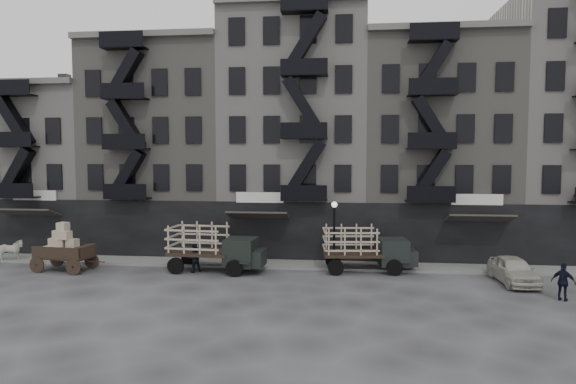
# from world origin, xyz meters

# --- Properties ---
(ground) EXTENTS (140.00, 140.00, 0.00)m
(ground) POSITION_xyz_m (0.00, 0.00, 0.00)
(ground) COLOR #38383A
(ground) RESTS_ON ground
(sidewalk) EXTENTS (55.00, 2.50, 0.15)m
(sidewalk) POSITION_xyz_m (0.00, 3.75, 0.07)
(sidewalk) COLOR slate
(sidewalk) RESTS_ON ground
(building_west) EXTENTS (10.00, 11.35, 13.20)m
(building_west) POSITION_xyz_m (-20.00, 9.83, 6.00)
(building_west) COLOR #ACA59E
(building_west) RESTS_ON ground
(building_midwest) EXTENTS (10.00, 11.35, 16.20)m
(building_midwest) POSITION_xyz_m (-10.00, 9.83, 7.50)
(building_midwest) COLOR slate
(building_midwest) RESTS_ON ground
(building_center) EXTENTS (10.00, 11.35, 18.20)m
(building_center) POSITION_xyz_m (-0.00, 9.82, 8.50)
(building_center) COLOR #ACA59E
(building_center) RESTS_ON ground
(building_mideast) EXTENTS (10.00, 11.35, 16.20)m
(building_mideast) POSITION_xyz_m (10.00, 9.83, 7.50)
(building_mideast) COLOR slate
(building_mideast) RESTS_ON ground
(lamp_post) EXTENTS (0.36, 0.36, 4.28)m
(lamp_post) POSITION_xyz_m (3.00, 2.60, 2.78)
(lamp_post) COLOR black
(lamp_post) RESTS_ON ground
(horse) EXTENTS (1.99, 1.44, 1.53)m
(horse) POSITION_xyz_m (-18.50, 2.60, 0.77)
(horse) COLOR silver
(horse) RESTS_ON ground
(wagon) EXTENTS (3.71, 2.30, 2.97)m
(wagon) POSITION_xyz_m (-13.61, 0.72, 1.69)
(wagon) COLOR black
(wagon) RESTS_ON ground
(stake_truck_west) EXTENTS (5.96, 2.77, 2.92)m
(stake_truck_west) POSITION_xyz_m (-4.32, 1.59, 1.66)
(stake_truck_west) COLOR black
(stake_truck_west) RESTS_ON ground
(stake_truck_east) EXTENTS (5.76, 2.80, 2.80)m
(stake_truck_east) POSITION_xyz_m (4.96, 2.59, 1.60)
(stake_truck_east) COLOR black
(stake_truck_east) RESTS_ON ground
(car_east) EXTENTS (2.02, 4.50, 1.50)m
(car_east) POSITION_xyz_m (13.00, 0.59, 0.75)
(car_east) COLOR #B7B3A5
(car_east) RESTS_ON ground
(pedestrian_mid) EXTENTS (1.09, 1.04, 1.76)m
(pedestrian_mid) POSITION_xyz_m (-5.46, 1.21, 0.88)
(pedestrian_mid) COLOR black
(pedestrian_mid) RESTS_ON ground
(policeman) EXTENTS (1.16, 1.01, 1.88)m
(policeman) POSITION_xyz_m (14.31, -2.72, 0.94)
(policeman) COLOR black
(policeman) RESTS_ON ground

